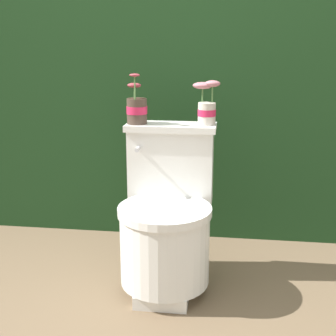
% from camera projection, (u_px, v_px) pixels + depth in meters
% --- Properties ---
extents(ground_plane, '(12.00, 12.00, 0.00)m').
position_uv_depth(ground_plane, '(154.00, 286.00, 2.29)').
color(ground_plane, brown).
extents(hedge_backdrop, '(3.07, 1.07, 1.75)m').
position_uv_depth(hedge_backdrop, '(180.00, 84.00, 3.17)').
color(hedge_backdrop, '#193819').
rests_on(hedge_backdrop, ground).
extents(toilet, '(0.43, 0.53, 0.77)m').
position_uv_depth(toilet, '(167.00, 223.00, 2.21)').
color(toilet, white).
rests_on(toilet, ground).
extents(potted_plant_left, '(0.10, 0.11, 0.24)m').
position_uv_depth(potted_plant_left, '(137.00, 109.00, 2.23)').
color(potted_plant_left, '#47382D').
rests_on(potted_plant_left, toilet).
extents(potted_plant_midleft, '(0.13, 0.10, 0.21)m').
position_uv_depth(potted_plant_midleft, '(207.00, 106.00, 2.20)').
color(potted_plant_midleft, beige).
rests_on(potted_plant_midleft, toilet).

